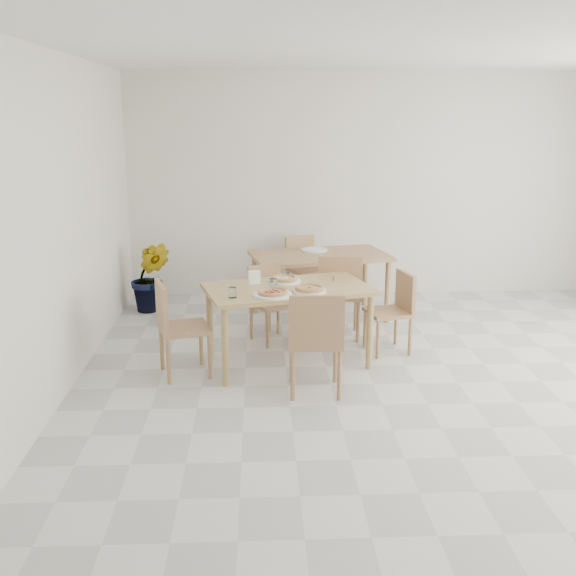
{
  "coord_description": "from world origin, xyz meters",
  "views": [
    {
      "loc": [
        -1.36,
        -5.02,
        2.31
      ],
      "look_at": [
        -1.1,
        0.97,
        0.74
      ],
      "focal_mm": 42.0,
      "sensor_mm": 36.0,
      "label": 1
    }
  ],
  "objects_px": {
    "second_table": "(320,261)",
    "pizza_pepperoni": "(272,292)",
    "chair_east": "(395,306)",
    "chair_back_n": "(304,264)",
    "plate_empty": "(314,250)",
    "main_table": "(288,296)",
    "tumbler_a": "(273,284)",
    "potted_plant": "(150,277)",
    "chair_north": "(269,297)",
    "chair_south": "(316,336)",
    "plate_pepperoni": "(272,295)",
    "tumbler_b": "(232,293)",
    "napkin_holder": "(254,278)",
    "plate_margherita": "(309,291)",
    "pizza_margherita": "(309,288)",
    "plate_mushroom": "(284,281)",
    "pizza_mushroom": "(284,279)",
    "chair_west": "(175,322)",
    "chair_back_s": "(339,290)"
  },
  "relations": [
    {
      "from": "tumbler_b",
      "to": "second_table",
      "type": "height_order",
      "value": "tumbler_b"
    },
    {
      "from": "main_table",
      "to": "second_table",
      "type": "xyz_separation_m",
      "value": [
        0.43,
        1.46,
        0.0
      ]
    },
    {
      "from": "tumbler_a",
      "to": "tumbler_b",
      "type": "bearing_deg",
      "value": -142.9
    },
    {
      "from": "chair_east",
      "to": "chair_back_n",
      "type": "xyz_separation_m",
      "value": [
        -0.77,
        1.86,
        0.01
      ]
    },
    {
      "from": "plate_margherita",
      "to": "pizza_margherita",
      "type": "xyz_separation_m",
      "value": [
        0.0,
        0.0,
        0.02
      ]
    },
    {
      "from": "main_table",
      "to": "pizza_margherita",
      "type": "distance_m",
      "value": 0.28
    },
    {
      "from": "main_table",
      "to": "chair_back_n",
      "type": "distance_m",
      "value": 2.2
    },
    {
      "from": "pizza_margherita",
      "to": "chair_back_n",
      "type": "xyz_separation_m",
      "value": [
        0.11,
        2.36,
        -0.31
      ]
    },
    {
      "from": "pizza_pepperoni",
      "to": "second_table",
      "type": "relative_size",
      "value": 0.18
    },
    {
      "from": "chair_south",
      "to": "plate_mushroom",
      "type": "bearing_deg",
      "value": -74.94
    },
    {
      "from": "chair_south",
      "to": "napkin_holder",
      "type": "distance_m",
      "value": 1.01
    },
    {
      "from": "chair_back_n",
      "to": "potted_plant",
      "type": "bearing_deg",
      "value": 163.72
    },
    {
      "from": "chair_east",
      "to": "tumbler_a",
      "type": "relative_size",
      "value": 8.12
    },
    {
      "from": "potted_plant",
      "to": "napkin_holder",
      "type": "bearing_deg",
      "value": -54.38
    },
    {
      "from": "chair_east",
      "to": "plate_empty",
      "type": "relative_size",
      "value": 2.57
    },
    {
      "from": "chair_west",
      "to": "second_table",
      "type": "bearing_deg",
      "value": -57.04
    },
    {
      "from": "tumbler_a",
      "to": "chair_back_n",
      "type": "distance_m",
      "value": 2.32
    },
    {
      "from": "main_table",
      "to": "chair_back_s",
      "type": "distance_m",
      "value": 0.91
    },
    {
      "from": "chair_back_s",
      "to": "pizza_mushroom",
      "type": "bearing_deg",
      "value": 45.1
    },
    {
      "from": "chair_north",
      "to": "plate_margherita",
      "type": "bearing_deg",
      "value": -99.64
    },
    {
      "from": "plate_margherita",
      "to": "second_table",
      "type": "height_order",
      "value": "plate_margherita"
    },
    {
      "from": "main_table",
      "to": "tumbler_b",
      "type": "relative_size",
      "value": 18.15
    },
    {
      "from": "plate_mushroom",
      "to": "potted_plant",
      "type": "relative_size",
      "value": 0.37
    },
    {
      "from": "chair_west",
      "to": "plate_pepperoni",
      "type": "bearing_deg",
      "value": -109.75
    },
    {
      "from": "chair_west",
      "to": "tumbler_a",
      "type": "xyz_separation_m",
      "value": [
        0.88,
        0.18,
        0.3
      ]
    },
    {
      "from": "pizza_pepperoni",
      "to": "tumbler_a",
      "type": "bearing_deg",
      "value": 86.86
    },
    {
      "from": "potted_plant",
      "to": "tumbler_a",
      "type": "bearing_deg",
      "value": -53.07
    },
    {
      "from": "chair_north",
      "to": "chair_south",
      "type": "bearing_deg",
      "value": -106.78
    },
    {
      "from": "chair_east",
      "to": "chair_back_n",
      "type": "relative_size",
      "value": 0.98
    },
    {
      "from": "plate_empty",
      "to": "potted_plant",
      "type": "distance_m",
      "value": 1.96
    },
    {
      "from": "chair_back_n",
      "to": "chair_east",
      "type": "bearing_deg",
      "value": -95.08
    },
    {
      "from": "chair_south",
      "to": "chair_north",
      "type": "relative_size",
      "value": 1.15
    },
    {
      "from": "chair_south",
      "to": "napkin_holder",
      "type": "relative_size",
      "value": 6.61
    },
    {
      "from": "chair_back_s",
      "to": "chair_back_n",
      "type": "xyz_separation_m",
      "value": [
        -0.27,
        1.47,
        -0.06
      ]
    },
    {
      "from": "potted_plant",
      "to": "plate_mushroom",
      "type": "bearing_deg",
      "value": -46.64
    },
    {
      "from": "plate_pepperoni",
      "to": "tumbler_b",
      "type": "xyz_separation_m",
      "value": [
        -0.35,
        -0.05,
        0.04
      ]
    },
    {
      "from": "main_table",
      "to": "chair_back_s",
      "type": "xyz_separation_m",
      "value": [
        0.56,
        0.7,
        -0.14
      ]
    },
    {
      "from": "second_table",
      "to": "pizza_pepperoni",
      "type": "bearing_deg",
      "value": -119.58
    },
    {
      "from": "pizza_margherita",
      "to": "tumbler_a",
      "type": "distance_m",
      "value": 0.34
    },
    {
      "from": "plate_margherita",
      "to": "chair_east",
      "type": "bearing_deg",
      "value": 29.13
    },
    {
      "from": "chair_north",
      "to": "tumbler_b",
      "type": "xyz_separation_m",
      "value": [
        -0.33,
        -1.08,
        0.34
      ]
    },
    {
      "from": "chair_east",
      "to": "main_table",
      "type": "bearing_deg",
      "value": -86.41
    },
    {
      "from": "tumbler_a",
      "to": "napkin_holder",
      "type": "xyz_separation_m",
      "value": [
        -0.17,
        0.15,
        0.02
      ]
    },
    {
      "from": "chair_south",
      "to": "tumbler_a",
      "type": "height_order",
      "value": "chair_south"
    },
    {
      "from": "main_table",
      "to": "tumbler_a",
      "type": "distance_m",
      "value": 0.21
    },
    {
      "from": "pizza_mushroom",
      "to": "chair_north",
      "type": "bearing_deg",
      "value": 104.17
    },
    {
      "from": "plate_pepperoni",
      "to": "pizza_mushroom",
      "type": "xyz_separation_m",
      "value": [
        0.12,
        0.49,
        0.02
      ]
    },
    {
      "from": "chair_west",
      "to": "potted_plant",
      "type": "height_order",
      "value": "chair_west"
    },
    {
      "from": "plate_pepperoni",
      "to": "pizza_margherita",
      "type": "distance_m",
      "value": 0.35
    },
    {
      "from": "plate_margherita",
      "to": "plate_pepperoni",
      "type": "bearing_deg",
      "value": -161.44
    }
  ]
}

